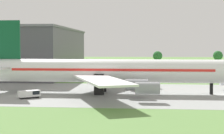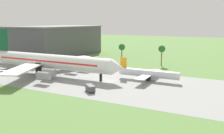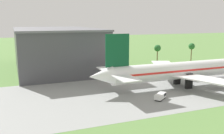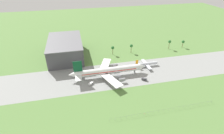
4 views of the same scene
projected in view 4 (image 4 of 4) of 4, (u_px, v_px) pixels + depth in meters
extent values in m
plane|color=#5B8442|center=(137.00, 72.00, 171.95)|extent=(600.00, 600.00, 0.00)
cube|color=gray|center=(137.00, 72.00, 171.95)|extent=(320.00, 44.00, 0.02)
cylinder|color=white|center=(109.00, 71.00, 163.00)|extent=(60.38, 6.02, 6.02)
cone|color=white|center=(142.00, 67.00, 169.32)|extent=(4.81, 5.90, 5.90)
cone|color=white|center=(72.00, 75.00, 156.18)|extent=(7.52, 5.72, 5.72)
cube|color=red|center=(109.00, 70.00, 162.77)|extent=(51.32, 6.14, 0.60)
cube|color=#0F4C2D|center=(78.00, 67.00, 153.36)|extent=(7.82, 0.50, 10.23)
cube|color=white|center=(78.00, 73.00, 156.97)|extent=(5.42, 24.07, 0.30)
cube|color=white|center=(111.00, 79.00, 152.23)|extent=(17.12, 27.35, 0.44)
cube|color=white|center=(105.00, 65.00, 174.33)|extent=(17.12, 27.35, 0.44)
cylinder|color=gray|center=(118.00, 76.00, 159.63)|extent=(5.42, 2.71, 2.71)
cylinder|color=gray|center=(122.00, 80.00, 155.05)|extent=(5.42, 2.71, 2.71)
cylinder|color=gray|center=(114.00, 68.00, 171.75)|extent=(5.42, 2.71, 2.71)
cylinder|color=gray|center=(115.00, 65.00, 177.28)|extent=(5.42, 2.71, 2.71)
cube|color=black|center=(135.00, 70.00, 169.57)|extent=(0.70, 0.90, 5.29)
cube|color=black|center=(107.00, 76.00, 161.28)|extent=(2.40, 1.20, 5.29)
cube|color=black|center=(105.00, 72.00, 166.84)|extent=(2.40, 1.20, 5.29)
cylinder|color=silver|center=(146.00, 64.00, 180.27)|extent=(23.68, 3.09, 2.96)
cube|color=orange|center=(137.00, 62.00, 176.35)|extent=(2.66, 0.26, 4.14)
cube|color=silver|center=(146.00, 64.00, 180.42)|extent=(3.67, 21.31, 0.24)
cube|color=black|center=(146.00, 65.00, 180.98)|extent=(1.22, 2.67, 2.81)
cube|color=black|center=(144.00, 80.00, 159.60)|extent=(4.25, 4.00, 0.40)
cube|color=#4C4C51|center=(144.00, 79.00, 159.04)|extent=(4.92, 4.61, 1.82)
cube|color=black|center=(146.00, 79.00, 158.38)|extent=(2.59, 2.63, 0.90)
cube|color=black|center=(91.00, 84.00, 153.78)|extent=(4.44, 3.96, 0.40)
cube|color=white|center=(91.00, 84.00, 153.31)|extent=(5.16, 4.57, 1.44)
cube|color=black|center=(92.00, 83.00, 154.10)|extent=(2.61, 2.67, 0.90)
cylinder|color=slate|center=(109.00, 120.00, 117.50)|extent=(0.10, 0.10, 2.10)
cylinder|color=slate|center=(115.00, 119.00, 118.28)|extent=(0.10, 0.10, 2.10)
cylinder|color=slate|center=(121.00, 118.00, 119.06)|extent=(0.10, 0.10, 2.10)
cylinder|color=slate|center=(126.00, 117.00, 119.83)|extent=(0.10, 0.10, 2.10)
cylinder|color=slate|center=(132.00, 116.00, 120.61)|extent=(0.10, 0.10, 2.10)
cylinder|color=slate|center=(137.00, 115.00, 121.39)|extent=(0.10, 0.10, 2.10)
cylinder|color=slate|center=(143.00, 114.00, 122.16)|extent=(0.10, 0.10, 2.10)
cylinder|color=slate|center=(148.00, 113.00, 122.94)|extent=(0.10, 0.10, 2.10)
cylinder|color=slate|center=(153.00, 112.00, 123.71)|extent=(0.10, 0.10, 2.10)
cylinder|color=slate|center=(159.00, 111.00, 124.49)|extent=(0.10, 0.10, 2.10)
cylinder|color=slate|center=(164.00, 110.00, 125.27)|extent=(0.10, 0.10, 2.10)
cylinder|color=slate|center=(169.00, 109.00, 126.04)|extent=(0.10, 0.10, 2.10)
cylinder|color=slate|center=(174.00, 109.00, 126.82)|extent=(0.10, 0.10, 2.10)
cylinder|color=slate|center=(179.00, 108.00, 127.60)|extent=(0.10, 0.10, 2.10)
cylinder|color=slate|center=(184.00, 107.00, 128.37)|extent=(0.10, 0.10, 2.10)
cylinder|color=slate|center=(188.00, 106.00, 129.15)|extent=(0.10, 0.10, 2.10)
cylinder|color=slate|center=(193.00, 105.00, 129.93)|extent=(0.10, 0.10, 2.10)
cylinder|color=slate|center=(198.00, 104.00, 130.70)|extent=(0.10, 0.10, 2.10)
cylinder|color=slate|center=(203.00, 103.00, 131.48)|extent=(0.10, 0.10, 2.10)
cylinder|color=slate|center=(207.00, 103.00, 132.26)|extent=(0.10, 0.10, 2.10)
cylinder|color=slate|center=(212.00, 102.00, 133.03)|extent=(0.10, 0.10, 2.10)
cylinder|color=slate|center=(164.00, 109.00, 124.75)|extent=(80.00, 0.06, 0.06)
cylinder|color=gray|center=(145.00, 114.00, 122.32)|extent=(0.08, 0.08, 1.60)
cube|color=red|center=(145.00, 114.00, 122.00)|extent=(0.44, 0.03, 0.56)
cube|color=#47474C|center=(66.00, 49.00, 196.79)|extent=(36.00, 60.00, 18.74)
cube|color=slate|center=(64.00, 41.00, 191.83)|extent=(36.72, 61.20, 0.80)
cylinder|color=brown|center=(131.00, 49.00, 207.69)|extent=(0.56, 0.56, 8.14)
sphere|color=#28662D|center=(131.00, 46.00, 205.32)|extent=(3.60, 3.60, 3.60)
cylinder|color=brown|center=(113.00, 51.00, 203.35)|extent=(0.56, 0.56, 7.99)
sphere|color=#28662D|center=(113.00, 48.00, 201.01)|extent=(3.60, 3.60, 3.60)
cylinder|color=brown|center=(169.00, 45.00, 217.10)|extent=(0.56, 0.56, 8.92)
sphere|color=#28662D|center=(170.00, 42.00, 214.53)|extent=(3.60, 3.60, 3.60)
cylinder|color=brown|center=(183.00, 45.00, 221.31)|extent=(0.56, 0.56, 6.92)
sphere|color=#28662D|center=(183.00, 42.00, 219.25)|extent=(3.60, 3.60, 3.60)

